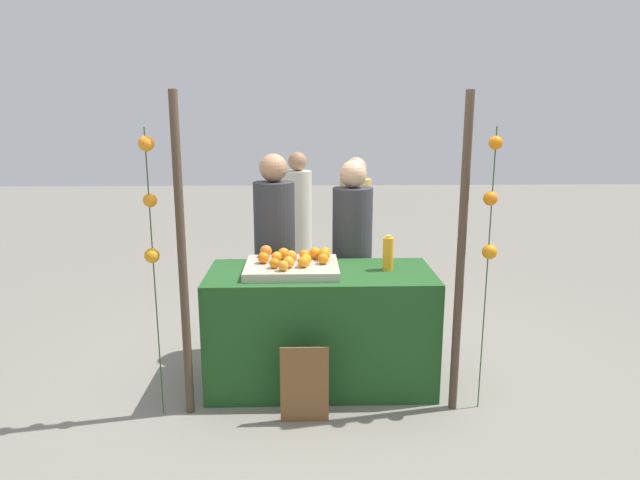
# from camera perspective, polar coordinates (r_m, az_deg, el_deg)

# --- Properties ---
(ground_plane) EXTENTS (24.00, 24.00, 0.00)m
(ground_plane) POSITION_cam_1_polar(r_m,az_deg,el_deg) (4.34, 0.06, -14.30)
(ground_plane) COLOR gray
(stall_counter) EXTENTS (1.64, 0.74, 0.87)m
(stall_counter) POSITION_cam_1_polar(r_m,az_deg,el_deg) (4.16, 0.06, -8.99)
(stall_counter) COLOR #1E4C1E
(stall_counter) RESTS_ON ground_plane
(orange_tray) EXTENTS (0.67, 0.55, 0.06)m
(orange_tray) POSITION_cam_1_polar(r_m,az_deg,el_deg) (4.01, -2.91, -2.87)
(orange_tray) COLOR #B2AD99
(orange_tray) RESTS_ON stall_counter
(orange_0) EXTENTS (0.07, 0.07, 0.07)m
(orange_0) POSITION_cam_1_polar(r_m,az_deg,el_deg) (3.89, -4.70, -2.38)
(orange_0) COLOR orange
(orange_0) RESTS_ON orange_tray
(orange_1) EXTENTS (0.08, 0.08, 0.08)m
(orange_1) POSITION_cam_1_polar(r_m,az_deg,el_deg) (3.90, -1.74, -2.28)
(orange_1) COLOR orange
(orange_1) RESTS_ON orange_tray
(orange_2) EXTENTS (0.09, 0.09, 0.09)m
(orange_2) POSITION_cam_1_polar(r_m,az_deg,el_deg) (4.12, -3.76, -1.41)
(orange_2) COLOR orange
(orange_2) RESTS_ON orange_tray
(orange_3) EXTENTS (0.08, 0.08, 0.08)m
(orange_3) POSITION_cam_1_polar(r_m,az_deg,el_deg) (4.02, -5.84, -1.82)
(orange_3) COLOR orange
(orange_3) RESTS_ON orange_tray
(orange_4) EXTENTS (0.09, 0.09, 0.09)m
(orange_4) POSITION_cam_1_polar(r_m,az_deg,el_deg) (4.03, -3.02, -1.71)
(orange_4) COLOR orange
(orange_4) RESTS_ON orange_tray
(orange_5) EXTENTS (0.07, 0.07, 0.07)m
(orange_5) POSITION_cam_1_polar(r_m,az_deg,el_deg) (3.82, -3.80, -2.64)
(orange_5) COLOR orange
(orange_5) RESTS_ON orange_tray
(orange_6) EXTENTS (0.07, 0.07, 0.07)m
(orange_6) POSITION_cam_1_polar(r_m,az_deg,el_deg) (4.19, 0.55, -1.23)
(orange_6) COLOR orange
(orange_6) RESTS_ON orange_tray
(orange_7) EXTENTS (0.08, 0.08, 0.08)m
(orange_7) POSITION_cam_1_polar(r_m,az_deg,el_deg) (3.90, -3.24, -2.27)
(orange_7) COLOR orange
(orange_7) RESTS_ON orange_tray
(orange_8) EXTENTS (0.09, 0.09, 0.09)m
(orange_8) POSITION_cam_1_polar(r_m,az_deg,el_deg) (4.13, -0.50, -1.35)
(orange_8) COLOR orange
(orange_8) RESTS_ON orange_tray
(orange_9) EXTENTS (0.08, 0.08, 0.08)m
(orange_9) POSITION_cam_1_polar(r_m,az_deg,el_deg) (3.98, 0.34, -1.94)
(orange_9) COLOR orange
(orange_9) RESTS_ON orange_tray
(orange_10) EXTENTS (0.08, 0.08, 0.08)m
(orange_10) POSITION_cam_1_polar(r_m,az_deg,el_deg) (3.96, -1.48, -2.01)
(orange_10) COLOR orange
(orange_10) RESTS_ON orange_tray
(orange_11) EXTENTS (0.09, 0.09, 0.09)m
(orange_11) POSITION_cam_1_polar(r_m,az_deg,el_deg) (4.20, -5.57, -1.14)
(orange_11) COLOR orange
(orange_11) RESTS_ON orange_tray
(orange_12) EXTENTS (0.09, 0.09, 0.09)m
(orange_12) POSITION_cam_1_polar(r_m,az_deg,el_deg) (4.07, 0.39, -1.52)
(orange_12) COLOR orange
(orange_12) RESTS_ON orange_tray
(orange_13) EXTENTS (0.08, 0.08, 0.08)m
(orange_13) POSITION_cam_1_polar(r_m,az_deg,el_deg) (4.04, -4.47, -1.75)
(orange_13) COLOR orange
(orange_13) RESTS_ON orange_tray
(orange_14) EXTENTS (0.08, 0.08, 0.08)m
(orange_14) POSITION_cam_1_polar(r_m,az_deg,el_deg) (4.09, -1.60, -1.54)
(orange_14) COLOR orange
(orange_14) RESTS_ON orange_tray
(juice_bottle) EXTENTS (0.08, 0.08, 0.26)m
(juice_bottle) POSITION_cam_1_polar(r_m,az_deg,el_deg) (4.07, 7.00, -1.38)
(juice_bottle) COLOR orange
(juice_bottle) RESTS_ON stall_counter
(chalkboard_sign) EXTENTS (0.32, 0.03, 0.53)m
(chalkboard_sign) POSITION_cam_1_polar(r_m,az_deg,el_deg) (3.73, -1.60, -14.67)
(chalkboard_sign) COLOR brown
(chalkboard_sign) RESTS_ON ground_plane
(vendor_left) EXTENTS (0.34, 0.34, 1.67)m
(vendor_left) POSITION_cam_1_polar(r_m,az_deg,el_deg) (4.61, -4.64, -2.31)
(vendor_left) COLOR #333338
(vendor_left) RESTS_ON ground_plane
(vendor_right) EXTENTS (0.33, 0.33, 1.62)m
(vendor_right) POSITION_cam_1_polar(r_m,az_deg,el_deg) (4.60, 3.29, -2.65)
(vendor_right) COLOR #333338
(vendor_right) RESTS_ON ground_plane
(crowd_person_0) EXTENTS (0.32, 0.32, 1.57)m
(crowd_person_0) POSITION_cam_1_polar(r_m,az_deg,el_deg) (6.37, -2.26, 1.47)
(crowd_person_0) COLOR beige
(crowd_person_0) RESTS_ON ground_plane
(crowd_person_1) EXTENTS (0.31, 0.31, 1.57)m
(crowd_person_1) POSITION_cam_1_polar(r_m,az_deg,el_deg) (5.63, 3.60, -0.05)
(crowd_person_1) COLOR tan
(crowd_person_1) RESTS_ON ground_plane
(canopy_post_left) EXTENTS (0.06, 0.06, 2.12)m
(canopy_post_left) POSITION_cam_1_polar(r_m,az_deg,el_deg) (3.66, -13.96, -2.07)
(canopy_post_left) COLOR #473828
(canopy_post_left) RESTS_ON ground_plane
(canopy_post_right) EXTENTS (0.06, 0.06, 2.12)m
(canopy_post_right) POSITION_cam_1_polar(r_m,az_deg,el_deg) (3.72, 14.25, -1.86)
(canopy_post_right) COLOR #473828
(canopy_post_right) RESTS_ON ground_plane
(garland_strand_left) EXTENTS (0.11, 0.11, 1.90)m
(garland_strand_left) POSITION_cam_1_polar(r_m,az_deg,el_deg) (3.60, -17.09, 3.60)
(garland_strand_left) COLOR #2D4C23
(garland_strand_left) RESTS_ON ground_plane
(garland_strand_right) EXTENTS (0.11, 0.10, 1.90)m
(garland_strand_right) POSITION_cam_1_polar(r_m,az_deg,el_deg) (3.70, 17.17, 3.13)
(garland_strand_right) COLOR #2D4C23
(garland_strand_right) RESTS_ON ground_plane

